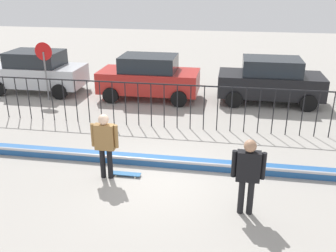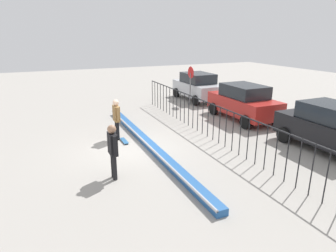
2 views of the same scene
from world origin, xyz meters
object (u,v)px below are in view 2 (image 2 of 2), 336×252
object	(u,v)px
parked_car_silver	(198,86)
stop_sign	(190,80)
parked_car_red	(243,102)
skateboard	(124,141)
skateboarder	(116,116)
camera_operator	(113,147)
parked_car_black	(332,128)

from	to	relation	value
parked_car_silver	stop_sign	distance (m)	1.67
parked_car_red	stop_sign	bearing A→B (deg)	-164.32
skateboard	parked_car_silver	distance (m)	9.48
skateboarder	parked_car_red	bearing A→B (deg)	68.12
skateboarder	stop_sign	distance (m)	7.74
stop_sign	camera_operator	bearing A→B (deg)	-40.89
skateboarder	skateboard	size ratio (longest dim) A/B	2.25
camera_operator	parked_car_silver	size ratio (longest dim) A/B	0.42
skateboarder	parked_car_red	xyz separation A→B (m)	(-0.40, 7.13, -0.11)
parked_car_red	parked_car_black	world-z (taller)	same
stop_sign	parked_car_black	bearing A→B (deg)	7.68
camera_operator	skateboard	bearing A→B (deg)	42.81
parked_car_red	stop_sign	xyz separation A→B (m)	(-4.28, -0.99, 0.64)
camera_operator	parked_car_black	world-z (taller)	parked_car_black
parked_car_silver	parked_car_red	world-z (taller)	same
parked_car_red	parked_car_black	size ratio (longest dim) A/B	1.00
skateboarder	stop_sign	xyz separation A→B (m)	(-4.68, 6.14, 0.54)
skateboarder	parked_car_silver	xyz separation A→B (m)	(-5.72, 7.28, -0.11)
skateboarder	parked_car_black	world-z (taller)	parked_car_black
skateboard	camera_operator	bearing A→B (deg)	-17.18
parked_car_silver	parked_car_red	distance (m)	5.32
skateboard	camera_operator	size ratio (longest dim) A/B	0.44
parked_car_silver	parked_car_red	xyz separation A→B (m)	(5.32, -0.15, 0.00)
skateboard	parked_car_silver	size ratio (longest dim) A/B	0.19
camera_operator	stop_sign	distance (m)	10.97
camera_operator	stop_sign	xyz separation A→B (m)	(-8.28, 7.17, 0.53)
skateboard	camera_operator	world-z (taller)	camera_operator
parked_car_red	stop_sign	distance (m)	4.44
skateboard	stop_sign	distance (m)	8.04
parked_car_red	parked_car_black	bearing A→B (deg)	5.75
parked_car_red	stop_sign	size ratio (longest dim) A/B	1.72
camera_operator	parked_car_silver	xyz separation A→B (m)	(-9.32, 8.32, -0.12)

